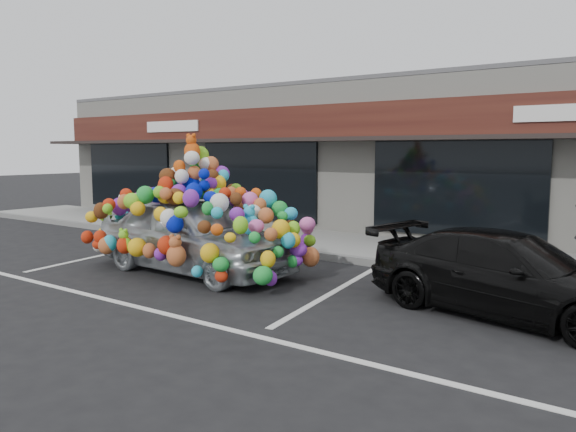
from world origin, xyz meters
The scene contains 9 objects.
ground centered at (0.00, 0.00, 0.00)m, with size 90.00×90.00×0.00m, color black.
shop_building centered at (0.00, 8.44, 2.16)m, with size 24.00×7.20×4.31m.
sidewalk centered at (0.00, 4.00, 0.07)m, with size 26.00×3.00×0.15m, color gray.
kerb centered at (0.00, 2.50, 0.07)m, with size 26.00×0.18×0.16m, color slate.
parking_stripe_left centered at (-3.20, 0.20, 0.00)m, with size 0.12×4.40×0.01m, color silver.
parking_stripe_mid centered at (2.80, 0.20, 0.00)m, with size 0.12×4.40×0.01m, color silver.
lane_line centered at (2.00, -2.30, 0.00)m, with size 14.00×0.12×0.01m, color silver.
toy_car centered at (-0.21, -0.02, 0.92)m, with size 3.16×4.76×2.72m.
black_sedan centered at (5.52, 0.52, 0.60)m, with size 4.13×1.68×1.20m, color black.
Camera 1 is at (7.52, -7.71, 2.37)m, focal length 35.00 mm.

